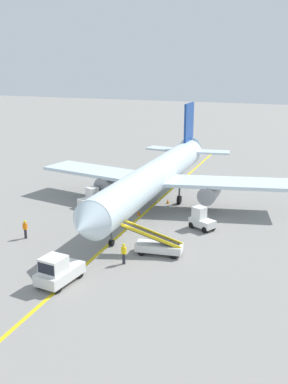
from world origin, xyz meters
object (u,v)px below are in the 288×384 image
(airliner, at_px, (157,175))
(ground_crew_wing_walker, at_px, (25,229))
(ground_crew_marshaller, at_px, (124,253))
(safety_cone_nose_right, at_px, (138,213))
(pushback_tug, at_px, (58,271))
(belt_loader_forward_hold, at_px, (158,245))
(safety_cone_nose_left, at_px, (168,201))
(baggage_tug_by_cargo_door, at_px, (201,219))
(baggage_tug_near_wing, at_px, (90,198))

(airliner, relative_size, ground_crew_wing_walker, 20.77)
(ground_crew_marshaller, height_order, safety_cone_nose_right, ground_crew_marshaller)
(airliner, bearing_deg, pushback_tug, -89.35)
(belt_loader_forward_hold, xyz_separation_m, safety_cone_nose_left, (-3.96, 13.38, -0.56))
(airliner, relative_size, baggage_tug_by_cargo_door, 12.94)
(pushback_tug, xyz_separation_m, safety_cone_nose_left, (0.66, 20.93, -0.77))
(pushback_tug, height_order, safety_cone_nose_right, pushback_tug)
(ground_crew_wing_walker, relative_size, safety_cone_nose_left, 3.86)
(baggage_tug_by_cargo_door, bearing_deg, belt_loader_forward_hold, -103.35)
(baggage_tug_by_cargo_door, distance_m, belt_loader_forward_hold, 7.25)
(baggage_tug_by_cargo_door, bearing_deg, ground_crew_marshaller, -109.12)
(pushback_tug, bearing_deg, baggage_tug_near_wing, 112.15)
(ground_crew_marshaller, distance_m, ground_crew_wing_walker, 10.47)
(pushback_tug, relative_size, baggage_tug_near_wing, 1.38)
(airliner, distance_m, safety_cone_nose_left, 3.56)
(belt_loader_forward_hold, relative_size, safety_cone_nose_left, 11.70)
(pushback_tug, distance_m, baggage_tug_near_wing, 17.91)
(airliner, xyz_separation_m, baggage_tug_by_cargo_door, (6.51, -5.03, -2.49))
(airliner, distance_m, ground_crew_wing_walker, 15.52)
(ground_crew_wing_walker, distance_m, safety_cone_nose_left, 16.89)
(pushback_tug, relative_size, safety_cone_nose_left, 8.54)
(pushback_tug, distance_m, ground_crew_marshaller, 5.57)
(baggage_tug_by_cargo_door, relative_size, safety_cone_nose_right, 6.20)
(airliner, distance_m, baggage_tug_by_cargo_door, 8.60)
(baggage_tug_by_cargo_door, relative_size, safety_cone_nose_left, 6.20)
(baggage_tug_by_cargo_door, distance_m, safety_cone_nose_right, 7.23)
(ground_crew_wing_walker, xyz_separation_m, safety_cone_nose_left, (8.16, 14.77, -0.69))
(baggage_tug_by_cargo_door, bearing_deg, pushback_tug, -113.31)
(ground_crew_marshaller, xyz_separation_m, ground_crew_wing_walker, (-10.38, 1.39, 0.00))
(pushback_tug, distance_m, belt_loader_forward_hold, 8.85)
(pushback_tug, height_order, belt_loader_forward_hold, belt_loader_forward_hold)
(baggage_tug_near_wing, bearing_deg, ground_crew_marshaller, -50.82)
(airliner, xyz_separation_m, baggage_tug_near_wing, (-6.53, -3.05, -2.49))
(pushback_tug, height_order, ground_crew_wing_walker, pushback_tug)
(airliner, bearing_deg, baggage_tug_by_cargo_door, -37.70)
(airliner, relative_size, safety_cone_nose_left, 80.26)
(baggage_tug_by_cargo_door, bearing_deg, safety_cone_nose_left, 131.68)
(baggage_tug_by_cargo_door, bearing_deg, airliner, 142.30)
(airliner, height_order, ground_crew_wing_walker, airliner)
(safety_cone_nose_right, bearing_deg, baggage_tug_by_cargo_door, -10.94)
(baggage_tug_near_wing, height_order, safety_cone_nose_right, baggage_tug_near_wing)
(baggage_tug_near_wing, xyz_separation_m, safety_cone_nose_right, (5.98, -0.62, -0.71))
(baggage_tug_near_wing, bearing_deg, pushback_tug, -67.85)
(baggage_tug_near_wing, height_order, belt_loader_forward_hold, belt_loader_forward_hold)
(baggage_tug_by_cargo_door, bearing_deg, ground_crew_wing_walker, -148.52)
(baggage_tug_near_wing, xyz_separation_m, ground_crew_wing_walker, (-0.75, -10.43, -0.02))
(safety_cone_nose_right, bearing_deg, ground_crew_wing_walker, -124.44)
(airliner, height_order, safety_cone_nose_right, airliner)
(airliner, height_order, baggage_tug_by_cargo_door, airliner)
(baggage_tug_near_wing, height_order, ground_crew_marshaller, baggage_tug_near_wing)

